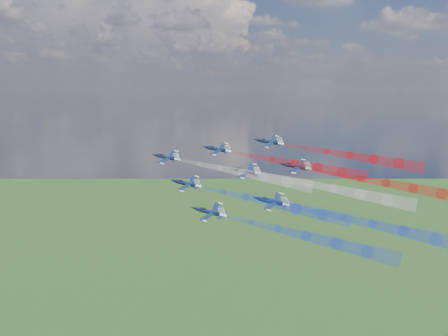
# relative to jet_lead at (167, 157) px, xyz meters

# --- Properties ---
(jet_lead) EXTENTS (13.11, 12.36, 6.53)m
(jet_lead) POSITION_rel_jet_lead_xyz_m (0.00, 0.00, 0.00)
(jet_lead) COLOR black
(trail_lead) EXTENTS (37.63, 21.92, 8.66)m
(trail_lead) POSITION_rel_jet_lead_xyz_m (21.99, -10.95, -2.61)
(trail_lead) COLOR white
(jet_inner_left) EXTENTS (13.11, 12.36, 6.53)m
(jet_inner_left) POSITION_rel_jet_lead_xyz_m (7.11, -13.24, -5.35)
(jet_inner_left) COLOR black
(trail_inner_left) EXTENTS (37.63, 21.92, 8.66)m
(trail_inner_left) POSITION_rel_jet_lead_xyz_m (29.10, -24.19, -7.96)
(trail_inner_left) COLOR blue
(jet_inner_right) EXTENTS (13.11, 12.36, 6.53)m
(jet_inner_right) POSITION_rel_jet_lead_xyz_m (15.03, 3.42, 2.00)
(jet_inner_right) COLOR black
(trail_inner_right) EXTENTS (37.63, 21.92, 8.66)m
(trail_inner_right) POSITION_rel_jet_lead_xyz_m (37.01, -7.53, -0.60)
(trail_inner_right) COLOR red
(jet_outer_left) EXTENTS (13.11, 12.36, 6.53)m
(jet_outer_left) POSITION_rel_jet_lead_xyz_m (14.00, -27.32, -9.60)
(jet_outer_left) COLOR black
(trail_outer_left) EXTENTS (37.63, 21.92, 8.66)m
(trail_outer_left) POSITION_rel_jet_lead_xyz_m (35.99, -38.27, -12.21)
(trail_outer_left) COLOR blue
(jet_center_third) EXTENTS (13.11, 12.36, 6.53)m
(jet_center_third) POSITION_rel_jet_lead_xyz_m (23.26, -10.02, -2.42)
(jet_center_third) COLOR black
(trail_center_third) EXTENTS (37.63, 21.92, 8.66)m
(trail_center_third) POSITION_rel_jet_lead_xyz_m (45.25, -20.97, -5.02)
(trail_center_third) COLOR white
(jet_outer_right) EXTENTS (13.11, 12.36, 6.53)m
(jet_outer_right) POSITION_rel_jet_lead_xyz_m (30.92, 5.85, 4.04)
(jet_outer_right) COLOR black
(trail_outer_right) EXTENTS (37.63, 21.92, 8.66)m
(trail_outer_right) POSITION_rel_jet_lead_xyz_m (52.91, -5.10, 1.43)
(trail_outer_right) COLOR red
(jet_rear_left) EXTENTS (13.11, 12.36, 6.53)m
(jet_rear_left) POSITION_rel_jet_lead_xyz_m (29.47, -24.22, -7.70)
(jet_rear_left) COLOR black
(trail_rear_left) EXTENTS (37.63, 21.92, 8.66)m
(trail_rear_left) POSITION_rel_jet_lead_xyz_m (51.46, -35.17, -10.30)
(trail_rear_left) COLOR blue
(jet_rear_right) EXTENTS (13.11, 12.36, 6.53)m
(jet_rear_right) POSITION_rel_jet_lead_xyz_m (37.36, -7.57, -1.40)
(jet_rear_right) COLOR black
(trail_rear_right) EXTENTS (37.63, 21.92, 8.66)m
(trail_rear_right) POSITION_rel_jet_lead_xyz_m (59.34, -18.52, -4.01)
(trail_rear_right) COLOR red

